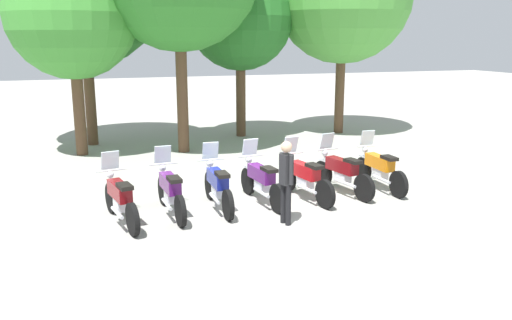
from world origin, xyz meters
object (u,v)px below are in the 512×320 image
Objects in this scene: motorcycle_1 at (170,191)px; tree_3 at (240,17)px; motorcycle_0 at (120,198)px; tree_0 at (72,14)px; motorcycle_6 at (379,168)px; person_0 at (286,176)px; motorcycle_2 at (218,185)px; motorcycle_4 at (304,177)px; motorcycle_3 at (261,180)px; motorcycle_5 at (342,172)px.

tree_3 reaches higher than motorcycle_1.
tree_0 reaches higher than motorcycle_0.
motorcycle_6 is 8.93m from tree_3.
tree_3 is at bearing 63.86° from person_0.
motorcycle_2 is 2.07m from motorcycle_4.
tree_3 is at bearing -20.08° from motorcycle_3.
motorcycle_1 is 1.01× the size of motorcycle_4.
motorcycle_1 and motorcycle_4 have the same top height.
motorcycle_0 is at bearing -84.63° from tree_0.
motorcycle_1 is 4.15m from motorcycle_5.
motorcycle_3 is 1.00× the size of motorcycle_6.
tree_3 is at bearing -16.65° from motorcycle_4.
motorcycle_2 is 1.00× the size of motorcycle_3.
tree_0 is at bearing 45.59° from motorcycle_6.
tree_3 reaches higher than person_0.
motorcycle_5 is 0.34× the size of tree_0.
motorcycle_0 is at bearing 97.73° from motorcycle_2.
motorcycle_2 is at bearing 112.11° from person_0.
motorcycle_1 is at bearing 82.64° from motorcycle_5.
motorcycle_2 is 1.00× the size of motorcycle_6.
tree_0 reaches higher than motorcycle_1.
motorcycle_6 is (6.23, 0.51, 0.00)m from motorcycle_0.
motorcycle_2 is 9.57m from tree_3.
motorcycle_4 is at bearing -96.80° from tree_3.
motorcycle_0 is at bearing 93.34° from motorcycle_6.
tree_0 is at bearing -164.84° from tree_3.
motorcycle_4 is 2.09m from motorcycle_6.
tree_0 is (-4.80, 6.60, 3.82)m from motorcycle_4.
motorcycle_6 is (3.12, 0.14, 0.00)m from motorcycle_3.
motorcycle_3 is at bearing -60.14° from tree_0.
motorcycle_4 is 1.05m from motorcycle_5.
motorcycle_4 is at bearing -53.98° from tree_0.
tree_0 is (-3.77, 6.56, 3.82)m from motorcycle_3.
motorcycle_2 is at bearing -93.20° from motorcycle_0.
motorcycle_6 is 3.55m from person_0.
tree_3 is at bearing -29.96° from motorcycle_1.
motorcycle_3 is at bearing -103.88° from tree_3.
motorcycle_0 is 0.99× the size of motorcycle_2.
motorcycle_3 and motorcycle_6 have the same top height.
motorcycle_2 is 1.04m from motorcycle_3.
motorcycle_2 and motorcycle_5 have the same top height.
motorcycle_5 is 8.89m from tree_3.
tree_0 is (-5.84, 6.45, 3.82)m from motorcycle_5.
motorcycle_1 is at bearing 132.91° from person_0.
motorcycle_5 is 2.66m from person_0.
person_0 is (0.00, -1.49, 0.47)m from motorcycle_3.
motorcycle_1 is 0.35× the size of tree_3.
tree_3 is (-0.06, 8.02, 3.84)m from motorcycle_5.
person_0 is (2.07, -1.33, 0.47)m from motorcycle_1.
motorcycle_5 is at bearing -89.55° from tree_3.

